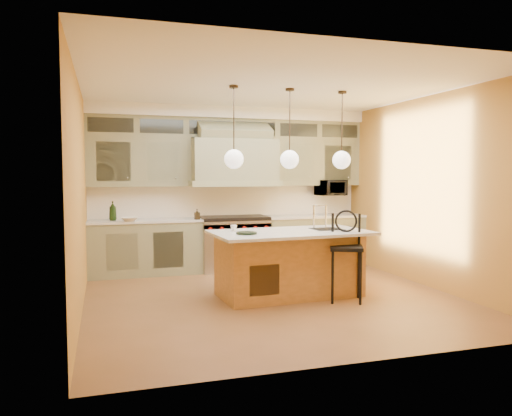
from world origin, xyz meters
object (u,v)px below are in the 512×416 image
object	(u,v)px
kitchen_island	(289,262)
microwave	(331,188)
range	(234,243)
counter_stool	(346,249)

from	to	relation	value
kitchen_island	microwave	world-z (taller)	microwave
range	kitchen_island	bearing A→B (deg)	-82.40
kitchen_island	counter_stool	size ratio (longest dim) A/B	1.84
range	kitchen_island	distance (m)	2.11
range	microwave	size ratio (longest dim) A/B	2.21
kitchen_island	microwave	size ratio (longest dim) A/B	4.16
kitchen_island	counter_stool	world-z (taller)	kitchen_island
kitchen_island	counter_stool	distance (m)	0.83
kitchen_island	microwave	xyz separation A→B (m)	(1.67, 2.19, 0.98)
counter_stool	microwave	xyz separation A→B (m)	(1.04, 2.68, 0.75)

